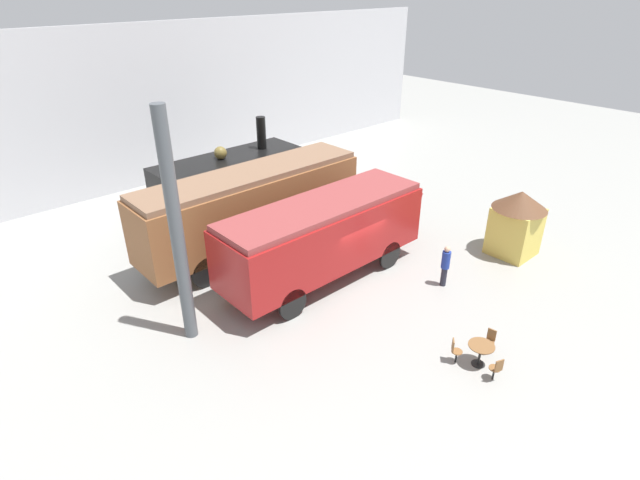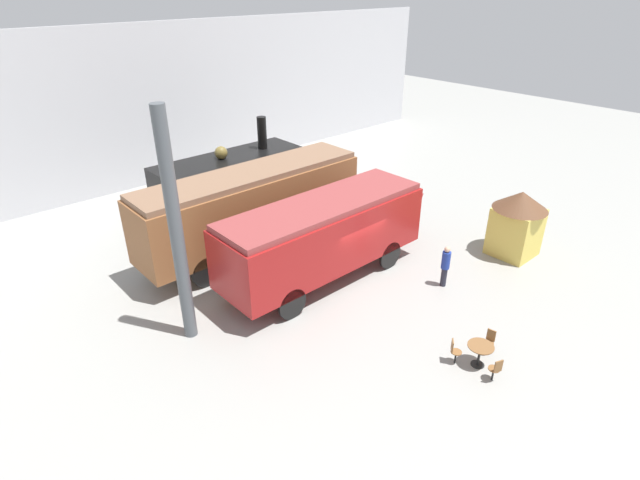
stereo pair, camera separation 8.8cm
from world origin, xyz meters
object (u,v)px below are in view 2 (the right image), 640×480
(passenger_coach_wooden, at_px, (252,204))
(steam_locomotive, at_px, (231,180))
(cafe_table_near, at_px, (480,350))
(cafe_chair_0, at_px, (496,369))
(visitor_person, at_px, (445,265))
(ticket_kiosk, at_px, (517,220))
(streamlined_locomotive, at_px, (337,228))

(passenger_coach_wooden, bearing_deg, steam_locomotive, 69.87)
(passenger_coach_wooden, relative_size, cafe_table_near, 12.54)
(steam_locomotive, distance_m, cafe_chair_0, 15.97)
(cafe_chair_0, height_order, visitor_person, visitor_person)
(passenger_coach_wooden, xyz_separation_m, cafe_chair_0, (0.60, -11.81, -1.80))
(ticket_kiosk, bearing_deg, steam_locomotive, 119.97)
(steam_locomotive, xyz_separation_m, ticket_kiosk, (6.96, -12.07, -0.20))
(visitor_person, bearing_deg, cafe_chair_0, -127.88)
(passenger_coach_wooden, distance_m, visitor_person, 8.59)
(passenger_coach_wooden, height_order, streamlined_locomotive, passenger_coach_wooden)
(passenger_coach_wooden, bearing_deg, cafe_table_near, -85.42)
(cafe_table_near, relative_size, visitor_person, 0.47)
(steam_locomotive, distance_m, cafe_table_near, 15.22)
(cafe_chair_0, relative_size, ticket_kiosk, 0.29)
(streamlined_locomotive, xyz_separation_m, visitor_person, (2.48, -3.69, -1.09))
(streamlined_locomotive, bearing_deg, cafe_chair_0, -96.23)
(streamlined_locomotive, xyz_separation_m, cafe_chair_0, (-0.87, -7.99, -1.56))
(passenger_coach_wooden, relative_size, streamlined_locomotive, 0.96)
(steam_locomotive, relative_size, visitor_person, 4.36)
(streamlined_locomotive, distance_m, cafe_table_near, 7.42)
(passenger_coach_wooden, height_order, ticket_kiosk, passenger_coach_wooden)
(visitor_person, distance_m, ticket_kiosk, 4.58)
(cafe_table_near, xyz_separation_m, cafe_chair_0, (-0.28, -0.74, -0.10))
(steam_locomotive, height_order, streamlined_locomotive, steam_locomotive)
(streamlined_locomotive, height_order, visitor_person, streamlined_locomotive)
(passenger_coach_wooden, bearing_deg, visitor_person, -62.24)
(streamlined_locomotive, distance_m, ticket_kiosk, 8.14)
(streamlined_locomotive, xyz_separation_m, ticket_kiosk, (6.98, -4.17, -0.39))
(cafe_table_near, bearing_deg, visitor_person, 49.30)
(cafe_chair_0, relative_size, visitor_person, 0.49)
(passenger_coach_wooden, height_order, cafe_table_near, passenger_coach_wooden)
(passenger_coach_wooden, height_order, cafe_chair_0, passenger_coach_wooden)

